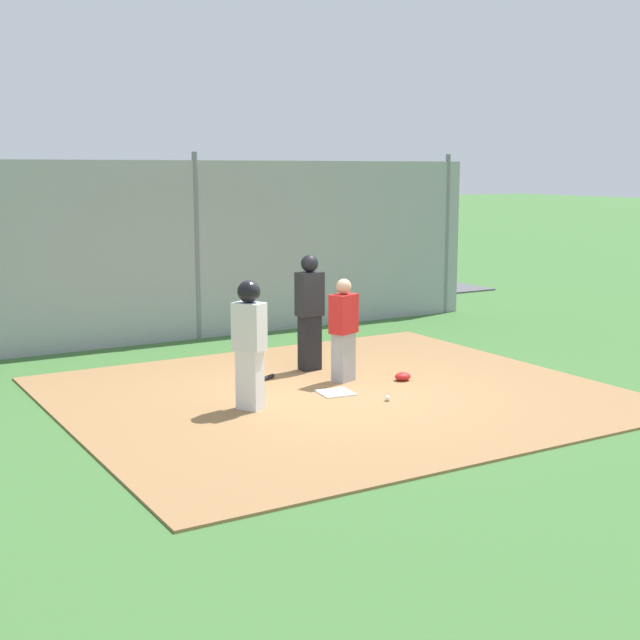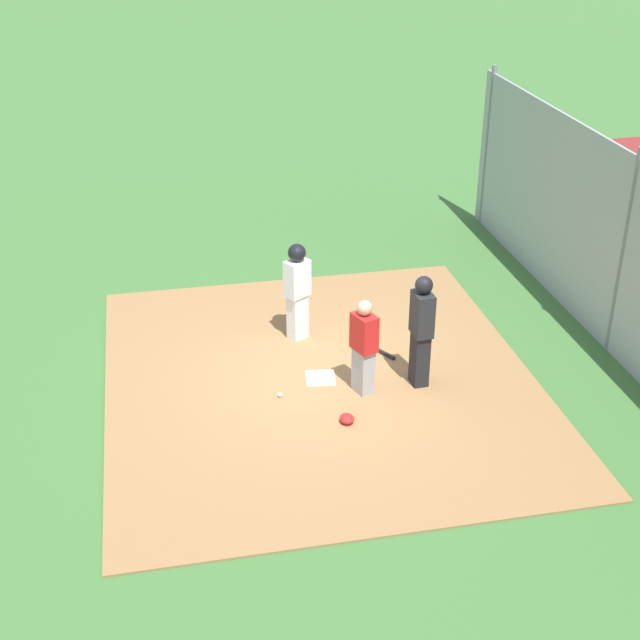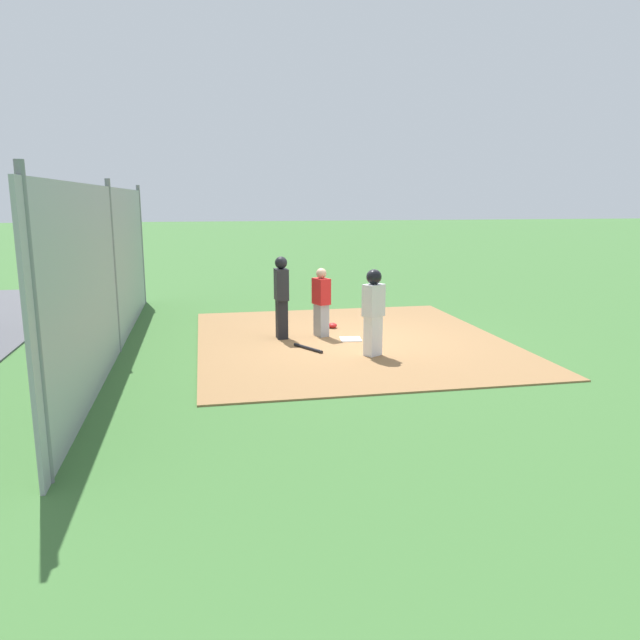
% 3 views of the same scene
% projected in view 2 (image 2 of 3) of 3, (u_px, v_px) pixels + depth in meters
% --- Properties ---
extents(ground_plane, '(140.00, 140.00, 0.00)m').
position_uv_depth(ground_plane, '(320.00, 380.00, 13.51)').
color(ground_plane, '#3D6B33').
extents(dirt_infield, '(7.20, 6.40, 0.03)m').
position_uv_depth(dirt_infield, '(320.00, 379.00, 13.50)').
color(dirt_infield, olive).
rests_on(dirt_infield, ground_plane).
extents(home_plate, '(0.49, 0.49, 0.02)m').
position_uv_depth(home_plate, '(320.00, 378.00, 13.49)').
color(home_plate, white).
rests_on(home_plate, dirt_infield).
extents(catcher, '(0.45, 0.38, 1.49)m').
position_uv_depth(catcher, '(364.00, 346.00, 12.83)').
color(catcher, '#9E9EA3').
rests_on(catcher, dirt_infield).
extents(umpire, '(0.39, 0.28, 1.76)m').
position_uv_depth(umpire, '(421.00, 328.00, 12.95)').
color(umpire, black).
rests_on(umpire, dirt_infield).
extents(runner, '(0.42, 0.46, 1.66)m').
position_uv_depth(runner, '(297.00, 285.00, 14.20)').
color(runner, silver).
rests_on(runner, dirt_infield).
extents(baseball_bat, '(0.76, 0.47, 0.06)m').
position_uv_depth(baseball_bat, '(375.00, 348.00, 14.25)').
color(baseball_bat, black).
rests_on(baseball_bat, dirt_infield).
extents(catcher_mask, '(0.24, 0.20, 0.12)m').
position_uv_depth(catcher_mask, '(347.00, 419.00, 12.43)').
color(catcher_mask, red).
rests_on(catcher_mask, dirt_infield).
extents(baseball, '(0.07, 0.07, 0.07)m').
position_uv_depth(baseball, '(280.00, 395.00, 13.02)').
color(baseball, white).
rests_on(baseball, dirt_infield).
extents(backstop_fence, '(12.00, 0.10, 3.35)m').
position_uv_depth(backstop_fence, '(623.00, 258.00, 13.61)').
color(backstop_fence, '#93999E').
rests_on(backstop_fence, ground_plane).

